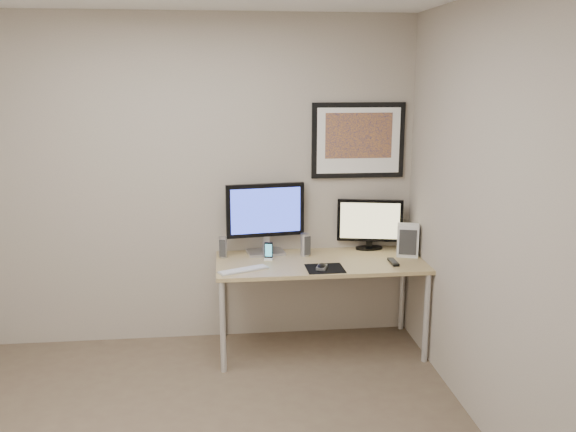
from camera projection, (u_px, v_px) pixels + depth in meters
name	position (u px, v px, depth m)	size (l,w,h in m)	color
room	(176.00, 160.00, 3.52)	(3.60, 3.60, 3.60)	white
desk	(320.00, 269.00, 4.72)	(1.60, 0.70, 0.73)	olive
framed_art	(358.00, 140.00, 4.86)	(0.75, 0.04, 0.60)	black
monitor_large	(265.00, 215.00, 4.82)	(0.63, 0.24, 0.57)	#BBBBC0
monitor_tv	(370.00, 223.00, 4.97)	(0.53, 0.16, 0.42)	black
speaker_left	(223.00, 247.00, 4.77)	(0.07, 0.07, 0.16)	#BBBBC0
speaker_right	(305.00, 245.00, 4.82)	(0.07, 0.07, 0.18)	#BBBBC0
phone_dock	(269.00, 251.00, 4.71)	(0.07, 0.07, 0.14)	black
keyboard	(243.00, 270.00, 4.46)	(0.38, 0.10, 0.01)	#BCBCC0
mousepad	(325.00, 268.00, 4.50)	(0.28, 0.25, 0.00)	black
mouse	(322.00, 266.00, 4.49)	(0.06, 0.11, 0.04)	black
remote	(393.00, 262.00, 4.64)	(0.05, 0.18, 0.02)	black
fan_unit	(408.00, 240.00, 4.80)	(0.17, 0.12, 0.26)	white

